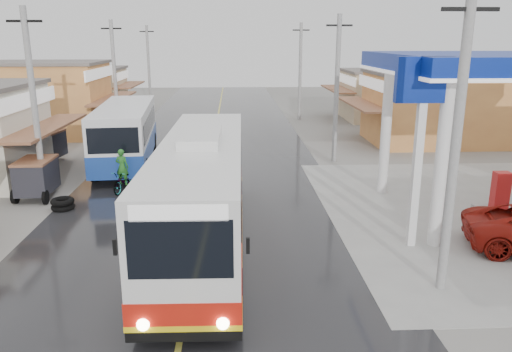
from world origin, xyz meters
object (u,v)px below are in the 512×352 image
object	(u,v)px
coach_bus	(203,192)
tricycle_far	(47,145)
cyclist	(124,177)
tyre_stack	(63,204)
tricycle_near	(36,176)
second_bus	(126,133)

from	to	relation	value
coach_bus	tricycle_far	world-z (taller)	coach_bus
cyclist	tyre_stack	bearing A→B (deg)	-113.93
tricycle_near	cyclist	bearing A→B (deg)	11.56
coach_bus	tyre_stack	bearing A→B (deg)	148.33
coach_bus	second_bus	world-z (taller)	coach_bus
cyclist	tricycle_near	xyz separation A→B (m)	(-3.56, -0.79, 0.33)
second_bus	tyre_stack	world-z (taller)	second_bus
cyclist	coach_bus	bearing A→B (deg)	-42.10
tricycle_near	tricycle_far	size ratio (longest dim) A/B	0.92
cyclist	tyre_stack	distance (m)	3.15
tricycle_near	tyre_stack	size ratio (longest dim) A/B	2.42
tricycle_far	cyclist	bearing A→B (deg)	-38.32
coach_bus	tyre_stack	distance (m)	7.23
second_bus	tricycle_near	size ratio (longest dim) A/B	4.37
cyclist	tricycle_near	bearing A→B (deg)	-151.94
second_bus	cyclist	world-z (taller)	second_bus
tyre_stack	coach_bus	bearing A→B (deg)	-32.76
coach_bus	cyclist	size ratio (longest dim) A/B	6.12
tyre_stack	tricycle_near	bearing A→B (deg)	134.18
cyclist	tricycle_far	distance (m)	7.94
cyclist	tricycle_far	world-z (taller)	cyclist
coach_bus	tricycle_near	size ratio (longest dim) A/B	5.44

